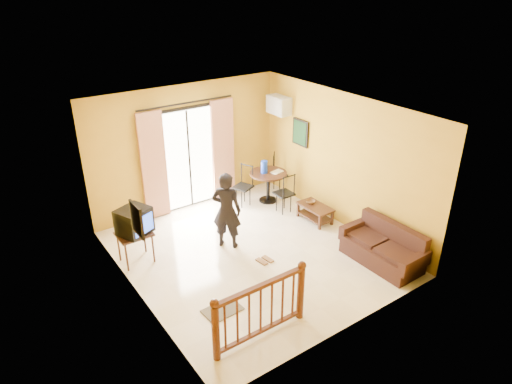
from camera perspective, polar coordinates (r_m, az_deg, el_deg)
ground at (r=8.85m, az=-0.52°, el=-7.66°), size 5.00×5.00×0.00m
room_shell at (r=8.04m, az=-0.57°, el=2.51°), size 5.00×5.00×5.00m
balcony_door at (r=10.18m, az=-8.35°, el=4.26°), size 2.25×0.14×2.46m
tv_table at (r=8.64m, az=-14.95°, el=-5.43°), size 0.61×0.51×0.61m
television at (r=8.49m, az=-14.99°, el=-3.53°), size 0.68×0.65×0.48m
picture_left at (r=7.05m, az=-14.67°, el=-3.36°), size 0.05×0.42×0.52m
dining_table at (r=10.55m, az=1.54°, el=1.69°), size 0.87×0.87×0.72m
water_jug at (r=10.42m, az=1.03°, el=3.15°), size 0.16×0.16×0.29m
serving_tray at (r=10.51m, az=2.64°, el=2.53°), size 0.31×0.23×0.02m
dining_chairs at (r=10.75m, az=1.64°, el=-1.19°), size 1.74×1.43×0.95m
air_conditioner at (r=10.55m, az=2.85°, el=10.79°), size 0.31×0.60×0.40m
botanical_print at (r=10.29m, az=5.57°, el=7.39°), size 0.05×0.50×0.60m
coffee_table at (r=9.92m, az=7.39°, el=-2.34°), size 0.44×0.79×0.35m
bowl at (r=9.95m, az=6.83°, el=-1.23°), size 0.25×0.25×0.06m
sofa at (r=8.80m, az=15.69°, el=-6.82°), size 0.74×1.56×0.75m
standing_person at (r=8.72m, az=-3.70°, el=-2.32°), size 0.66×0.67×1.56m
stair_balustrade at (r=6.74m, az=0.59°, el=-14.11°), size 1.63×0.13×1.04m
doormat at (r=7.55m, az=-4.23°, el=-14.49°), size 0.62×0.43×0.02m
sandals at (r=8.63m, az=1.10°, el=-8.53°), size 0.27×0.26×0.03m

